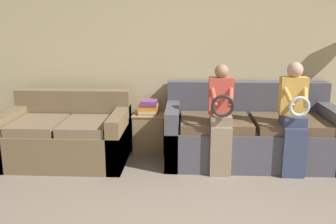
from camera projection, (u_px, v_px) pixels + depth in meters
name	position (u px, v px, depth m)	size (l,w,h in m)	color
wall_back	(205.00, 56.00, 5.03)	(6.98, 0.06, 2.55)	#C6B789
couch_main	(250.00, 134.00, 4.73)	(2.11, 0.99, 0.95)	#4C4C56
couch_side	(67.00, 136.00, 4.72)	(1.51, 0.97, 0.85)	brown
child_left_seated	(221.00, 115.00, 4.26)	(0.29, 0.37, 1.26)	gray
child_right_seated	(294.00, 114.00, 4.22)	(0.30, 0.38, 1.29)	#384260
side_shelf	(149.00, 132.00, 5.05)	(0.42, 0.42, 0.53)	#9E7A51
book_stack	(149.00, 107.00, 4.97)	(0.26, 0.30, 0.18)	gray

